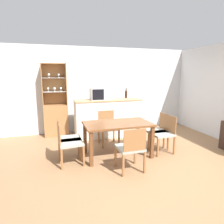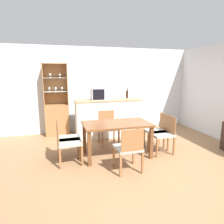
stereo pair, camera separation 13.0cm
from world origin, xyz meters
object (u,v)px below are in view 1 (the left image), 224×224
Objects in this scene: dining_chair_head_far at (108,127)px; wine_bottle at (126,94)px; dining_chair_side_right_far at (158,130)px; dining_chair_side_right_near at (163,133)px; dining_table at (118,127)px; dining_chair_head_near at (131,148)px; microwave at (99,94)px; display_cabinet at (56,115)px; dining_chair_side_left_near at (69,143)px; dining_chair_side_left_far at (67,139)px.

dining_chair_head_far is 1.38m from wine_bottle.
dining_chair_side_right_near is at bearing 179.51° from dining_chair_side_right_far.
wine_bottle is at bearing 7.30° from dining_chair_side_right_near.
wine_bottle is at bearing 63.37° from dining_table.
dining_chair_head_near is 1.72× the size of microwave.
dining_table is 1.70× the size of dining_chair_side_right_near.
microwave is at bearing 35.01° from dining_chair_side_right_near.
display_cabinet is 1.70m from dining_chair_head_far.
dining_chair_side_left_near is 2.83× the size of wine_bottle.
dining_chair_side_left_near and dining_chair_side_left_far have the same top height.
dining_chair_side_left_near is 1.72× the size of microwave.
dining_chair_side_right_far is at bearing 6.71° from dining_table.
display_cabinet reaches higher than dining_chair_side_left_near.
display_cabinet is 2.44× the size of dining_chair_side_left_far.
wine_bottle reaches higher than dining_table.
dining_chair_head_far is at bearing 126.50° from dining_chair_side_left_near.
dining_chair_side_right_near is at bearing 86.75° from dining_chair_side_left_near.
microwave reaches higher than dining_chair_side_right_far.
dining_chair_side_right_near is 2.83× the size of wine_bottle.
dining_chair_head_far is at bearing -84.96° from microwave.
dining_table is at bearing 93.48° from dining_chair_side_left_near.
dining_chair_side_right_far is at bearing -0.86° from dining_chair_side_right_near.
microwave is (0.99, 1.28, 0.78)m from dining_chair_side_left_far.
dining_chair_side_left_near and dining_chair_head_far have the same top height.
dining_chair_side_right_near is at bearing -42.00° from display_cabinet.
display_cabinet reaches higher than dining_chair_head_far.
dining_chair_head_near is at bearing -65.42° from display_cabinet.
dining_chair_side_left_far is 2.47m from wine_bottle.
display_cabinet is 2.44× the size of dining_chair_side_right_near.
microwave is at bearing 92.38° from dining_table.
wine_bottle is (2.02, -0.32, 0.57)m from display_cabinet.
dining_chair_side_right_far is 1.86m from microwave.
dining_chair_head_far is 1.02m from microwave.
microwave is (0.99, 1.53, 0.78)m from dining_chair_side_left_near.
dining_chair_side_left_far is at bearing 139.33° from dining_chair_head_near.
dining_chair_side_left_far is (-0.00, 0.25, 0.00)m from dining_chair_side_left_near.
dining_chair_head_near is 1.00× the size of dining_chair_side_left_far.
dining_chair_side_left_far is at bearing 173.33° from dining_table.
dining_chair_side_left_near is at bearing -85.17° from display_cabinet.
dining_chair_side_right_far is at bearing 38.83° from dining_chair_head_near.
dining_chair_side_left_far is 2.09m from dining_chair_side_right_far.
dining_table is 1.70× the size of dining_chair_side_left_near.
dining_chair_head_far is (-0.00, 0.75, -0.19)m from dining_table.
dining_chair_side_left_near is 1.00× the size of dining_chair_head_near.
dining_chair_head_far is at bearing 49.43° from dining_chair_side_right_near.
dining_chair_side_left_far and dining_chair_side_right_far have the same top height.
dining_chair_side_left_near is at bearing -137.02° from wine_bottle.
dining_chair_head_far is at bearing -43.85° from display_cabinet.
microwave is (-1.11, 1.28, 0.78)m from dining_chair_side_right_far.
dining_chair_side_left_near reaches higher than dining_table.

